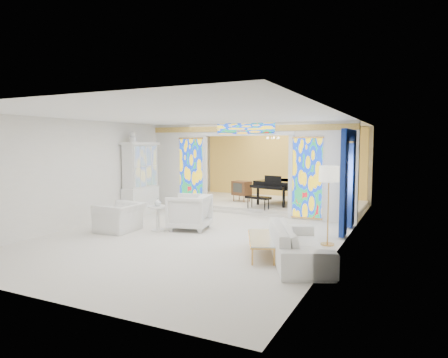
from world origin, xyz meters
The scene contains 24 objects.
floor centered at (0.00, 0.00, 0.00)m, with size 12.00×12.00×0.00m, color silver.
ceiling centered at (0.00, 0.00, 3.00)m, with size 7.00×12.00×0.02m, color white.
wall_back centered at (0.00, 6.00, 1.50)m, with size 7.00×0.02×3.00m, color silver.
wall_front centered at (0.00, -6.00, 1.50)m, with size 7.00×0.02×3.00m, color silver.
wall_left centered at (-3.50, 0.00, 1.50)m, with size 0.02×12.00×3.00m, color silver.
wall_right centered at (3.50, 0.00, 1.50)m, with size 0.02×12.00×3.00m, color silver.
partition_wall centered at (0.00, 2.00, 1.65)m, with size 7.00×0.22×3.00m.
stained_glass_left centered at (-2.03, 1.89, 1.30)m, with size 0.90×0.04×2.40m, color gold.
stained_glass_right centered at (2.03, 1.89, 1.30)m, with size 0.90×0.04×2.40m, color gold.
stained_glass_transom centered at (0.00, 1.89, 2.82)m, with size 2.00×0.04×0.34m, color gold.
alcove_platform centered at (0.00, 4.10, 0.09)m, with size 6.80×3.80×0.18m, color silver.
gold_curtain_back centered at (0.00, 5.88, 1.50)m, with size 6.70×0.10×2.90m, color #E7B650.
chandelier centered at (0.20, 4.00, 2.55)m, with size 0.48×0.48×0.30m, color gold.
blue_drapes centered at (3.40, 0.70, 1.58)m, with size 0.14×1.85×2.65m.
china_cabinet centered at (-3.22, 0.60, 1.17)m, with size 0.56×1.46×2.72m.
armchair_left centered at (-2.10, -1.76, 0.37)m, with size 1.14×1.00×0.74m, color white.
armchair_right centered at (-0.54, -0.77, 0.48)m, with size 1.03×1.06×0.96m, color white.
sofa centered at (2.95, -2.43, 0.37)m, with size 2.50×0.98×0.73m, color silver.
side_table centered at (-1.21, -1.29, 0.44)m, with size 0.67×0.67×0.67m.
vase centered at (-1.21, -1.29, 0.77)m, with size 0.19×0.19×0.20m, color white.
coffee_table centered at (2.10, -2.26, 0.34)m, with size 1.12×1.71×0.37m.
floor_lamp centered at (3.20, -0.85, 1.56)m, with size 0.55×0.55×1.83m.
grand_piano centered at (0.79, 3.68, 0.89)m, with size 2.03×2.73×1.05m.
tv_console centered at (-0.88, 3.63, 0.67)m, with size 0.76×0.62×0.76m.
Camera 1 is at (4.97, -10.03, 2.32)m, focal length 32.00 mm.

